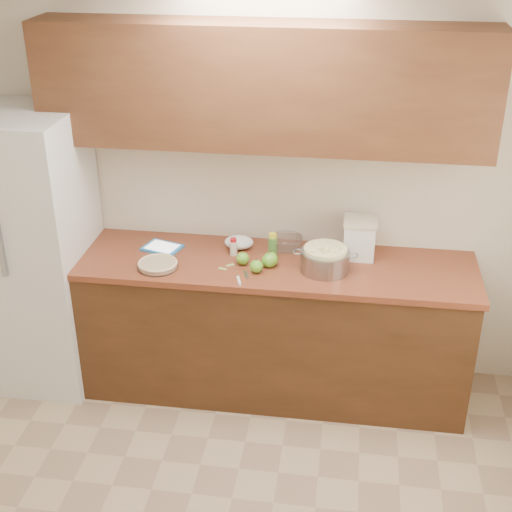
# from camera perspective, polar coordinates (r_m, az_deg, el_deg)

# --- Properties ---
(room_shell) EXTENTS (3.60, 3.60, 3.60)m
(room_shell) POSITION_cam_1_polar(r_m,az_deg,el_deg) (2.89, -3.86, -7.09)
(room_shell) COLOR tan
(room_shell) RESTS_ON ground
(counter_run) EXTENTS (2.64, 0.68, 0.92)m
(counter_run) POSITION_cam_1_polar(r_m,az_deg,el_deg) (4.57, 0.20, -5.53)
(counter_run) COLOR #4C2A15
(counter_run) RESTS_ON ground
(upper_cabinets) EXTENTS (2.60, 0.34, 0.70)m
(upper_cabinets) POSITION_cam_1_polar(r_m,az_deg,el_deg) (4.12, 0.54, 13.42)
(upper_cabinets) COLOR brown
(upper_cabinets) RESTS_ON room_shell
(fridge) EXTENTS (0.70, 0.70, 1.80)m
(fridge) POSITION_cam_1_polar(r_m,az_deg,el_deg) (4.72, -17.46, 0.34)
(fridge) COLOR silver
(fridge) RESTS_ON ground
(pie) EXTENTS (0.25, 0.25, 0.04)m
(pie) POSITION_cam_1_polar(r_m,az_deg,el_deg) (4.29, -7.87, -0.68)
(pie) COLOR silver
(pie) RESTS_ON counter_run
(colander) EXTENTS (0.39, 0.29, 0.15)m
(colander) POSITION_cam_1_polar(r_m,az_deg,el_deg) (4.23, 5.54, -0.27)
(colander) COLOR gray
(colander) RESTS_ON counter_run
(flour_canister) EXTENTS (0.20, 0.20, 0.25)m
(flour_canister) POSITION_cam_1_polar(r_m,az_deg,el_deg) (4.39, 8.27, 1.46)
(flour_canister) COLOR white
(flour_canister) RESTS_ON counter_run
(tablet) EXTENTS (0.27, 0.23, 0.02)m
(tablet) POSITION_cam_1_polar(r_m,az_deg,el_deg) (4.53, -7.51, 0.67)
(tablet) COLOR #2B83D2
(tablet) RESTS_ON counter_run
(paring_knife) EXTENTS (0.07, 0.19, 0.02)m
(paring_knife) POSITION_cam_1_polar(r_m,az_deg,el_deg) (4.12, -1.30, -1.91)
(paring_knife) COLOR gray
(paring_knife) RESTS_ON counter_run
(lemon_bottle) EXTENTS (0.06, 0.06, 0.15)m
(lemon_bottle) POSITION_cam_1_polar(r_m,az_deg,el_deg) (4.37, 1.35, 0.87)
(lemon_bottle) COLOR #4C8C38
(lemon_bottle) RESTS_ON counter_run
(cinnamon_shaker) EXTENTS (0.05, 0.05, 0.11)m
(cinnamon_shaker) POSITION_cam_1_polar(r_m,az_deg,el_deg) (4.39, -1.82, 0.72)
(cinnamon_shaker) COLOR beige
(cinnamon_shaker) RESTS_ON counter_run
(vanilla_bottle) EXTENTS (0.03, 0.03, 0.10)m
(vanilla_bottle) POSITION_cam_1_polar(r_m,az_deg,el_deg) (4.41, -1.83, 0.75)
(vanilla_bottle) COLOR black
(vanilla_bottle) RESTS_ON counter_run
(mixing_bowl) EXTENTS (0.20, 0.20, 0.08)m
(mixing_bowl) POSITION_cam_1_polar(r_m,az_deg,el_deg) (4.50, 2.47, 1.19)
(mixing_bowl) COLOR silver
(mixing_bowl) RESTS_ON counter_run
(paper_towel) EXTENTS (0.22, 0.20, 0.08)m
(paper_towel) POSITION_cam_1_polar(r_m,az_deg,el_deg) (4.49, -1.37, 1.11)
(paper_towel) COLOR white
(paper_towel) RESTS_ON counter_run
(apple_left) EXTENTS (0.08, 0.08, 0.09)m
(apple_left) POSITION_cam_1_polar(r_m,az_deg,el_deg) (4.28, -1.08, -0.20)
(apple_left) COLOR #5DA726
(apple_left) RESTS_ON counter_run
(apple_center) EXTENTS (0.08, 0.08, 0.10)m
(apple_center) POSITION_cam_1_polar(r_m,az_deg,el_deg) (4.26, 1.01, -0.37)
(apple_center) COLOR #5DA726
(apple_center) RESTS_ON counter_run
(apple_front) EXTENTS (0.08, 0.08, 0.09)m
(apple_front) POSITION_cam_1_polar(r_m,az_deg,el_deg) (4.19, 0.02, -0.83)
(apple_front) COLOR #5DA726
(apple_front) RESTS_ON counter_run
(apple_extra) EXTENTS (0.09, 0.09, 0.10)m
(apple_extra) POSITION_cam_1_polar(r_m,az_deg,el_deg) (4.26, 1.18, -0.26)
(apple_extra) COLOR #5DA726
(apple_extra) RESTS_ON counter_run
(peel_a) EXTENTS (0.06, 0.03, 0.00)m
(peel_a) POSITION_cam_1_polar(r_m,az_deg,el_deg) (4.25, -2.69, -1.03)
(peel_a) COLOR #92B457
(peel_a) RESTS_ON counter_run
(peel_b) EXTENTS (0.04, 0.03, 0.00)m
(peel_b) POSITION_cam_1_polar(r_m,az_deg,el_deg) (4.30, -0.02, -0.68)
(peel_b) COLOR #92B457
(peel_b) RESTS_ON counter_run
(peel_c) EXTENTS (0.05, 0.05, 0.00)m
(peel_c) POSITION_cam_1_polar(r_m,az_deg,el_deg) (4.29, -2.08, -0.73)
(peel_c) COLOR #92B457
(peel_c) RESTS_ON counter_run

